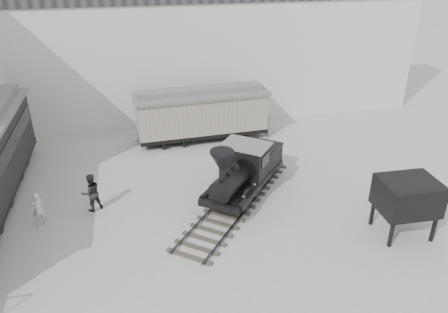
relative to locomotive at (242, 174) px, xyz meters
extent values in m
plane|color=#9E9E9B|center=(-1.64, -3.67, -1.26)|extent=(90.00, 90.00, 0.00)
cube|color=silver|center=(-1.64, 11.33, 4.24)|extent=(34.00, 2.40, 11.00)
cube|color=#332E29|center=(-0.47, -0.61, -1.18)|extent=(7.62, 8.95, 0.17)
cube|color=#2D2D30|center=(-1.07, -0.14, -1.13)|extent=(6.02, 7.70, 0.06)
cube|color=#2D2D30|center=(0.13, -1.07, -1.13)|extent=(6.02, 7.70, 0.06)
cylinder|color=black|center=(-1.44, -0.52, -0.52)|extent=(0.81, 0.99, 1.16)
cylinder|color=black|center=(-0.15, -1.53, -0.52)|extent=(0.81, 0.99, 1.16)
cylinder|color=black|center=(-0.60, 0.56, -0.52)|extent=(0.81, 0.99, 1.16)
cylinder|color=black|center=(0.69, -0.45, -0.52)|extent=(0.81, 0.99, 1.16)
cube|color=black|center=(-0.37, -0.48, -0.39)|extent=(3.99, 4.29, 0.30)
cylinder|color=black|center=(-0.83, -1.06, 0.28)|extent=(2.32, 2.56, 1.05)
cylinder|color=black|center=(-1.41, -1.81, 1.11)|extent=(0.38, 0.38, 0.63)
cone|color=black|center=(-1.41, -1.81, 1.79)|extent=(1.42, 1.42, 0.74)
sphere|color=black|center=(-0.57, -0.73, 0.79)|extent=(0.55, 0.55, 0.55)
cube|color=black|center=(0.21, 0.27, 0.57)|extent=(2.50, 2.39, 1.63)
cube|color=slate|center=(0.21, 0.27, 1.43)|extent=(2.79, 2.68, 0.08)
cube|color=black|center=(1.37, 1.76, -0.01)|extent=(2.79, 2.83, 0.95)
cylinder|color=black|center=(-2.88, 7.27, -0.90)|extent=(1.85, 0.83, 0.72)
cylinder|color=black|center=(1.27, 7.52, -0.90)|extent=(1.85, 0.83, 0.72)
cube|color=black|center=(-0.81, 7.39, -0.72)|extent=(8.25, 2.74, 0.27)
cube|color=gray|center=(-0.81, 7.39, 0.54)|extent=(8.25, 2.83, 2.26)
cube|color=slate|center=(-0.81, 7.39, 1.76)|extent=(8.54, 3.12, 0.18)
cube|color=slate|center=(-0.81, 7.39, 2.01)|extent=(7.82, 1.55, 0.33)
cylinder|color=black|center=(-12.46, 4.88, -0.81)|extent=(2.40, 0.93, 0.91)
cube|color=black|center=(-10.89, 0.98, 1.50)|extent=(0.14, 12.18, 0.82)
imported|color=silver|center=(-9.55, -0.52, -0.44)|extent=(0.70, 0.56, 1.66)
imported|color=black|center=(-7.29, 0.26, -0.32)|extent=(1.13, 1.03, 1.90)
cube|color=black|center=(5.10, -5.24, -0.67)|extent=(0.13, 0.13, 1.20)
cube|color=black|center=(7.06, -5.29, -0.67)|extent=(0.13, 0.13, 1.20)
cube|color=black|center=(5.14, -3.61, -0.67)|extent=(0.13, 0.13, 1.20)
cube|color=black|center=(7.09, -3.66, -0.67)|extent=(0.13, 0.13, 1.20)
cube|color=black|center=(6.10, -4.45, 0.64)|extent=(2.44, 2.01, 1.41)
cone|color=black|center=(6.10, -4.45, -0.23)|extent=(1.89, 1.89, 0.54)
camera|label=1|loc=(-4.82, -18.29, 10.41)|focal=35.00mm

